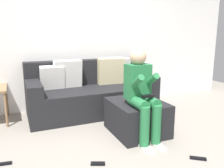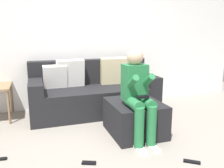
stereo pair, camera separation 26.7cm
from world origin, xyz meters
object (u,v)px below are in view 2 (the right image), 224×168
object	(u,v)px
remote_near_ottoman	(192,162)
couch_sectional	(93,91)
ottoman	(135,118)
person_seated	(138,92)
remote_by_storage_bin	(89,163)

from	to	relation	value
remote_near_ottoman	couch_sectional	bearing A→B (deg)	142.60
remote_near_ottoman	ottoman	bearing A→B (deg)	143.47
couch_sectional	ottoman	size ratio (longest dim) A/B	2.75
person_seated	ottoman	bearing A→B (deg)	74.92
person_seated	remote_by_storage_bin	bearing A→B (deg)	-153.56
remote_by_storage_bin	person_seated	bearing A→B (deg)	49.75
couch_sectional	remote_by_storage_bin	size ratio (longest dim) A/B	14.22
person_seated	remote_near_ottoman	xyz separation A→B (m)	(0.32, -0.69, -0.63)
couch_sectional	remote_by_storage_bin	bearing A→B (deg)	-106.00
ottoman	couch_sectional	bearing A→B (deg)	105.03
couch_sectional	ottoman	world-z (taller)	couch_sectional
couch_sectional	person_seated	xyz separation A→B (m)	(0.24, -1.32, 0.29)
ottoman	person_seated	size ratio (longest dim) A/B	0.66
ottoman	person_seated	xyz separation A→B (m)	(-0.06, -0.21, 0.42)
ottoman	remote_by_storage_bin	xyz separation A→B (m)	(-0.78, -0.57, -0.21)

